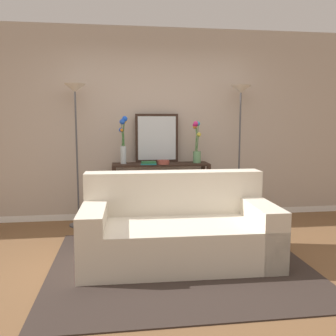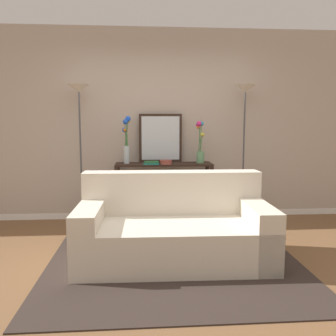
{
  "view_description": "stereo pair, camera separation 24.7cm",
  "coord_description": "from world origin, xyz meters",
  "px_view_note": "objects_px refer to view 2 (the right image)",
  "views": [
    {
      "loc": [
        -0.49,
        -3.26,
        1.41
      ],
      "look_at": [
        0.08,
        0.95,
        0.87
      ],
      "focal_mm": 38.41,
      "sensor_mm": 36.0,
      "label": 1
    },
    {
      "loc": [
        -0.24,
        -3.29,
        1.41
      ],
      "look_at": [
        0.08,
        0.95,
        0.87
      ],
      "focal_mm": 38.41,
      "sensor_mm": 36.0,
      "label": 2
    }
  ],
  "objects_px": {
    "floor_lamp_left": "(80,116)",
    "fruit_bowl": "(166,162)",
    "book_stack": "(151,163)",
    "vase_short_flowers": "(200,145)",
    "book_row_under_console": "(139,218)",
    "console_table": "(164,182)",
    "vase_tall_flowers": "(126,139)",
    "couch": "(174,230)",
    "floor_lamp_right": "(245,115)",
    "wall_mirror": "(161,138)"
  },
  "relations": [
    {
      "from": "couch",
      "to": "floor_lamp_left",
      "type": "height_order",
      "value": "floor_lamp_left"
    },
    {
      "from": "floor_lamp_right",
      "to": "vase_short_flowers",
      "type": "relative_size",
      "value": 3.28
    },
    {
      "from": "floor_lamp_right",
      "to": "vase_tall_flowers",
      "type": "distance_m",
      "value": 1.67
    },
    {
      "from": "couch",
      "to": "book_stack",
      "type": "height_order",
      "value": "book_stack"
    },
    {
      "from": "console_table",
      "to": "book_stack",
      "type": "relative_size",
      "value": 6.01
    },
    {
      "from": "vase_short_flowers",
      "to": "vase_tall_flowers",
      "type": "bearing_deg",
      "value": 179.57
    },
    {
      "from": "floor_lamp_left",
      "to": "vase_tall_flowers",
      "type": "bearing_deg",
      "value": 4.76
    },
    {
      "from": "wall_mirror",
      "to": "floor_lamp_right",
      "type": "bearing_deg",
      "value": -9.47
    },
    {
      "from": "floor_lamp_left",
      "to": "fruit_bowl",
      "type": "distance_m",
      "value": 1.32
    },
    {
      "from": "vase_short_flowers",
      "to": "floor_lamp_left",
      "type": "bearing_deg",
      "value": -178.47
    },
    {
      "from": "floor_lamp_left",
      "to": "fruit_bowl",
      "type": "xyz_separation_m",
      "value": [
        1.16,
        -0.09,
        -0.63
      ]
    },
    {
      "from": "floor_lamp_right",
      "to": "book_stack",
      "type": "xyz_separation_m",
      "value": [
        -1.3,
        -0.09,
        -0.65
      ]
    },
    {
      "from": "fruit_bowl",
      "to": "book_stack",
      "type": "height_order",
      "value": "fruit_bowl"
    },
    {
      "from": "console_table",
      "to": "fruit_bowl",
      "type": "distance_m",
      "value": 0.31
    },
    {
      "from": "vase_tall_flowers",
      "to": "floor_lamp_right",
      "type": "bearing_deg",
      "value": -1.8
    },
    {
      "from": "console_table",
      "to": "vase_tall_flowers",
      "type": "distance_m",
      "value": 0.79
    },
    {
      "from": "wall_mirror",
      "to": "vase_short_flowers",
      "type": "distance_m",
      "value": 0.58
    },
    {
      "from": "console_table",
      "to": "fruit_bowl",
      "type": "xyz_separation_m",
      "value": [
        0.02,
        -0.12,
        0.29
      ]
    },
    {
      "from": "floor_lamp_left",
      "to": "book_stack",
      "type": "height_order",
      "value": "floor_lamp_left"
    },
    {
      "from": "couch",
      "to": "vase_tall_flowers",
      "type": "distance_m",
      "value": 1.76
    },
    {
      "from": "floor_lamp_right",
      "to": "vase_tall_flowers",
      "type": "bearing_deg",
      "value": 178.2
    },
    {
      "from": "floor_lamp_right",
      "to": "fruit_bowl",
      "type": "relative_size",
      "value": 11.39
    },
    {
      "from": "book_row_under_console",
      "to": "book_stack",
      "type": "bearing_deg",
      "value": -35.59
    },
    {
      "from": "fruit_bowl",
      "to": "wall_mirror",
      "type": "bearing_deg",
      "value": 101.34
    },
    {
      "from": "vase_tall_flowers",
      "to": "book_stack",
      "type": "relative_size",
      "value": 2.92
    },
    {
      "from": "console_table",
      "to": "book_stack",
      "type": "bearing_deg",
      "value": -145.21
    },
    {
      "from": "vase_short_flowers",
      "to": "book_row_under_console",
      "type": "height_order",
      "value": "vase_short_flowers"
    },
    {
      "from": "floor_lamp_left",
      "to": "book_stack",
      "type": "bearing_deg",
      "value": -5.36
    },
    {
      "from": "console_table",
      "to": "wall_mirror",
      "type": "bearing_deg",
      "value": 102.67
    },
    {
      "from": "fruit_bowl",
      "to": "vase_tall_flowers",
      "type": "bearing_deg",
      "value": 165.43
    },
    {
      "from": "floor_lamp_right",
      "to": "vase_short_flowers",
      "type": "distance_m",
      "value": 0.74
    },
    {
      "from": "book_row_under_console",
      "to": "console_table",
      "type": "bearing_deg",
      "value": -0.0
    },
    {
      "from": "couch",
      "to": "wall_mirror",
      "type": "xyz_separation_m",
      "value": [
        -0.05,
        1.58,
        0.88
      ]
    },
    {
      "from": "floor_lamp_right",
      "to": "console_table",
      "type": "bearing_deg",
      "value": 178.26
    },
    {
      "from": "vase_tall_flowers",
      "to": "book_stack",
      "type": "distance_m",
      "value": 0.48
    },
    {
      "from": "couch",
      "to": "wall_mirror",
      "type": "relative_size",
      "value": 2.81
    },
    {
      "from": "floor_lamp_left",
      "to": "floor_lamp_right",
      "type": "distance_m",
      "value": 2.26
    },
    {
      "from": "floor_lamp_left",
      "to": "fruit_bowl",
      "type": "bearing_deg",
      "value": -4.33
    },
    {
      "from": "wall_mirror",
      "to": "console_table",
      "type": "bearing_deg",
      "value": -77.33
    },
    {
      "from": "floor_lamp_left",
      "to": "wall_mirror",
      "type": "height_order",
      "value": "floor_lamp_left"
    },
    {
      "from": "book_stack",
      "to": "vase_short_flowers",
      "type": "bearing_deg",
      "value": 10.94
    },
    {
      "from": "vase_short_flowers",
      "to": "book_row_under_console",
      "type": "relative_size",
      "value": 1.47
    },
    {
      "from": "console_table",
      "to": "vase_tall_flowers",
      "type": "height_order",
      "value": "vase_tall_flowers"
    },
    {
      "from": "vase_short_flowers",
      "to": "book_stack",
      "type": "xyz_separation_m",
      "value": [
        -0.69,
        -0.13,
        -0.24
      ]
    },
    {
      "from": "book_stack",
      "to": "floor_lamp_left",
      "type": "bearing_deg",
      "value": 174.64
    },
    {
      "from": "vase_tall_flowers",
      "to": "floor_lamp_left",
      "type": "bearing_deg",
      "value": -175.24
    },
    {
      "from": "floor_lamp_right",
      "to": "book_row_under_console",
      "type": "distance_m",
      "value": 2.07
    },
    {
      "from": "couch",
      "to": "floor_lamp_left",
      "type": "relative_size",
      "value": 1.01
    },
    {
      "from": "console_table",
      "to": "book_row_under_console",
      "type": "height_order",
      "value": "console_table"
    },
    {
      "from": "wall_mirror",
      "to": "fruit_bowl",
      "type": "distance_m",
      "value": 0.43
    }
  ]
}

